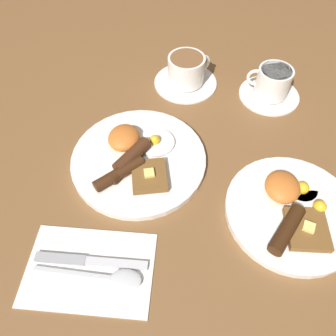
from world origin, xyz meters
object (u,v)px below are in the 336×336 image
Objects in this scene: teacup_near at (186,73)px; breakfast_plate_far at (292,209)px; breakfast_plate_near at (137,158)px; spoon at (115,278)px; teacup_far at (272,85)px; knife at (84,261)px.

breakfast_plate_far is at bearing 35.57° from teacup_near.
breakfast_plate_near reaches higher than spoon.
teacup_near is at bearing 82.51° from spoon.
breakfast_plate_near is at bearing -103.08° from breakfast_plate_far.
teacup_near reaches higher than spoon.
teacup_far is at bearing 86.17° from teacup_near.
teacup_near is (-0.35, -0.25, 0.02)m from breakfast_plate_far.
teacup_near is 0.21m from teacup_far.
breakfast_plate_far is 0.34m from teacup_far.
breakfast_plate_far is (0.07, 0.32, 0.00)m from breakfast_plate_near.
teacup_near is 1.08× the size of teacup_far.
teacup_far reaches higher than breakfast_plate_far.
breakfast_plate_far is at bearing 28.81° from spoon.
breakfast_plate_near and breakfast_plate_far have the same top height.
spoon is (0.51, -0.26, -0.03)m from teacup_far.
knife is at bearing -12.40° from teacup_near.
spoon is at bearing -23.87° from knife.
breakfast_plate_far reaches higher than spoon.
knife is 1.05× the size of spoon.
teacup_far is (0.01, 0.21, 0.00)m from teacup_near.
knife is 0.06m from spoon.
breakfast_plate_far is at bearing 76.92° from breakfast_plate_near.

